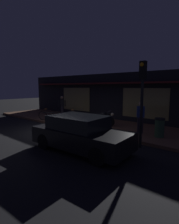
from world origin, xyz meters
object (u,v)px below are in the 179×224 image
at_px(bicycle_extra, 49,115).
at_px(traffic_light_pole, 142,89).
at_px(motorcycle, 102,118).
at_px(person_photographer, 62,106).
at_px(parked_car_near, 80,133).
at_px(trash_bin, 159,127).
at_px(bicycle_parked, 76,116).
at_px(person_bystander, 140,117).

height_order(bicycle_extra, traffic_light_pole, traffic_light_pole).
bearing_deg(traffic_light_pole, bicycle_extra, 172.91).
distance_m(motorcycle, traffic_light_pole, 4.30).
xyz_separation_m(bicycle_extra, person_photographer, (-0.70, 1.87, 0.52)).
xyz_separation_m(motorcycle, person_photographer, (-4.86, 0.95, 0.38)).
xyz_separation_m(person_photographer, parked_car_near, (6.57, -4.70, -0.32)).
xyz_separation_m(motorcycle, parked_car_near, (1.72, -3.75, 0.06)).
bearing_deg(trash_bin, bicycle_extra, -174.74).
distance_m(motorcycle, person_photographer, 4.97).
relative_size(bicycle_extra, parked_car_near, 0.35).
bearing_deg(bicycle_extra, bicycle_parked, 26.23).
relative_size(motorcycle, person_bystander, 1.00).
bearing_deg(person_bystander, trash_bin, -5.59).
bearing_deg(traffic_light_pole, person_photographer, 161.27).
distance_m(person_photographer, trash_bin, 8.58).
bearing_deg(person_photographer, person_bystander, -7.99).
height_order(bicycle_extra, parked_car_near, parked_car_near).
bearing_deg(person_bystander, bicycle_extra, -173.07).
xyz_separation_m(motorcycle, trash_bin, (3.64, -0.20, -0.03)).
bearing_deg(person_photographer, parked_car_near, -35.57).
distance_m(bicycle_extra, traffic_light_pole, 7.88).
bearing_deg(bicycle_parked, motorcycle, -0.28).
distance_m(person_photographer, parked_car_near, 8.09).
bearing_deg(bicycle_extra, person_bystander, 6.93).
height_order(motorcycle, traffic_light_pole, traffic_light_pole).
relative_size(bicycle_parked, person_bystander, 0.87).
bearing_deg(bicycle_parked, trash_bin, -2.03).
bearing_deg(trash_bin, person_photographer, 172.30).
relative_size(bicycle_extra, traffic_light_pole, 0.40).
height_order(person_photographer, traffic_light_pole, traffic_light_pole).
bearing_deg(parked_car_near, trash_bin, 61.61).
distance_m(bicycle_parked, trash_bin, 5.91).
bearing_deg(motorcycle, trash_bin, -3.13).
bearing_deg(traffic_light_pole, person_bystander, 115.24).
relative_size(trash_bin, traffic_light_pole, 0.26).
bearing_deg(traffic_light_pole, parked_car_near, -132.00).
xyz_separation_m(person_bystander, parked_car_near, (-0.88, -3.66, -0.32)).
xyz_separation_m(bicycle_parked, parked_car_near, (3.99, -3.76, 0.20)).
xyz_separation_m(motorcycle, bicycle_extra, (-4.16, -0.92, -0.14)).
xyz_separation_m(bicycle_extra, traffic_light_pole, (7.58, -0.94, 1.97)).
bearing_deg(bicycle_extra, motorcycle, 12.43).
xyz_separation_m(bicycle_extra, parked_car_near, (5.87, -2.84, 0.20)).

